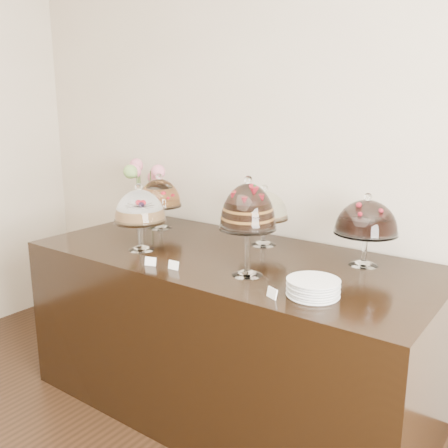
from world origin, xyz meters
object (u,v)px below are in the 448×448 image
Objects in this scene: cake_stand_choco_layer at (248,210)px; plate_stack at (313,288)px; display_counter at (229,331)px; flower_vase at (143,184)px; cake_stand_sugar_sponge at (140,209)px; cake_stand_dark_choco at (366,220)px; cake_stand_fruit_tart at (160,195)px; cake_stand_cheesecake at (264,207)px.

plate_stack is at bearing -9.06° from cake_stand_choco_layer.
display_counter is at bearing 156.54° from plate_stack.
display_counter is at bearing 140.20° from cake_stand_choco_layer.
flower_vase is at bearing 159.52° from plate_stack.
cake_stand_dark_choco is (1.10, 0.47, 0.00)m from cake_stand_sugar_sponge.
cake_stand_choco_layer is at bearing -39.80° from display_counter.
cake_stand_choco_layer reaches higher than plate_stack.
plate_stack is at bearing -20.06° from cake_stand_fruit_tart.
flower_vase reaches higher than cake_stand_cheesecake.
display_counter is at bearing -98.73° from cake_stand_cheesecake.
display_counter is 6.13× the size of cake_stand_fruit_tart.
cake_stand_sugar_sponge is at bearing -156.85° from cake_stand_dark_choco.
cake_stand_cheesecake is (0.04, 0.28, 0.67)m from display_counter.
display_counter is 5.89× the size of cake_stand_sugar_sponge.
cake_stand_sugar_sponge is 0.69m from cake_stand_cheesecake.
cake_stand_sugar_sponge is at bearing -58.91° from cake_stand_fruit_tart.
display_counter is 5.96× the size of cake_stand_dark_choco.
cake_stand_fruit_tart is 1.44m from plate_stack.
cake_stand_cheesecake is at bearing 136.92° from plate_stack.
plate_stack is at bearing -23.46° from display_counter.
cake_stand_choco_layer reaches higher than cake_stand_fruit_tart.
cake_stand_cheesecake is 0.82m from plate_stack.
cake_stand_cheesecake is at bearing -2.57° from flower_vase.
cake_stand_dark_choco reaches higher than plate_stack.
display_counter is at bearing -18.46° from flower_vase.
cake_stand_fruit_tart is at bearing -178.26° from cake_stand_dark_choco.
display_counter is at bearing -158.36° from cake_stand_dark_choco.
cake_stand_dark_choco is 1.68× the size of plate_stack.
cake_stand_sugar_sponge is 1.19m from cake_stand_dark_choco.
cake_stand_dark_choco is at bearing 21.64° from display_counter.
cake_stand_choco_layer is at bearing -23.70° from flower_vase.
display_counter is 1.23m from flower_vase.
plate_stack is at bearing -91.93° from cake_stand_dark_choco.
cake_stand_sugar_sponge is 1.10m from plate_stack.
cake_stand_choco_layer is (0.26, -0.21, 0.76)m from display_counter.
cake_stand_choco_layer is 0.54m from cake_stand_cheesecake.
cake_stand_cheesecake is at bearing 44.72° from cake_stand_sugar_sponge.
cake_stand_dark_choco is (0.61, -0.02, 0.01)m from cake_stand_cheesecake.
cake_stand_fruit_tart is at bearing 121.09° from cake_stand_sugar_sponge.
flower_vase is (-1.00, 0.04, 0.03)m from cake_stand_cheesecake.
cake_stand_dark_choco is (0.39, 0.47, -0.08)m from cake_stand_choco_layer.
cake_stand_fruit_tart is 1.63× the size of plate_stack.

